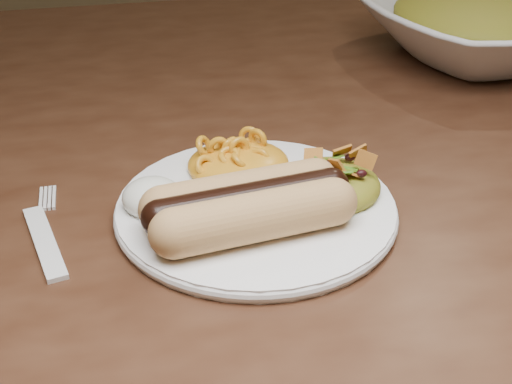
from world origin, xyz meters
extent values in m
cube|color=#472A1A|center=(0.00, 0.00, 0.73)|extent=(1.60, 0.90, 0.04)
cylinder|color=white|center=(0.00, -0.17, 0.76)|extent=(0.25, 0.25, 0.01)
cylinder|color=tan|center=(-0.02, -0.21, 0.78)|extent=(0.12, 0.05, 0.04)
cylinder|color=tan|center=(-0.02, -0.18, 0.78)|extent=(0.12, 0.05, 0.04)
cylinder|color=black|center=(-0.02, -0.20, 0.78)|extent=(0.14, 0.04, 0.03)
ellipsoid|color=gold|center=(-0.01, -0.11, 0.78)|extent=(0.09, 0.08, 0.03)
ellipsoid|color=white|center=(-0.08, -0.15, 0.78)|extent=(0.05, 0.05, 0.03)
ellipsoid|color=#C37127|center=(0.06, -0.16, 0.77)|extent=(0.08, 0.08, 0.03)
cube|color=white|center=(-0.17, -0.17, 0.75)|extent=(0.05, 0.14, 0.00)
imported|color=silver|center=(0.35, 0.13, 0.78)|extent=(0.33, 0.33, 0.07)
ellipsoid|color=#C37127|center=(0.35, 0.13, 0.80)|extent=(0.24, 0.24, 0.06)
camera|label=1|loc=(-0.11, -0.63, 1.06)|focal=50.00mm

